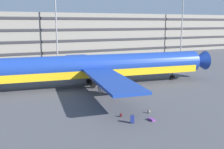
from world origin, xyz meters
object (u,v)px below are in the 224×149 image
at_px(backpack_large, 121,115).
at_px(backpack_orange, 149,111).
at_px(suitcase_small, 132,119).
at_px(airliner, 97,67).
at_px(suitcase_laid_flat, 152,119).

height_order(backpack_large, backpack_orange, backpack_orange).
xyz_separation_m(suitcase_small, backpack_large, (-0.27, 2.19, -0.24)).
relative_size(airliner, suitcase_small, 46.41).
xyz_separation_m(suitcase_laid_flat, backpack_large, (-2.55, 2.38, 0.08)).
distance_m(suitcase_laid_flat, backpack_large, 3.49).
xyz_separation_m(backpack_large, backpack_orange, (3.52, -0.31, 0.02)).
distance_m(suitcase_small, suitcase_laid_flat, 2.32).
relative_size(suitcase_small, suitcase_laid_flat, 1.09).
bearing_deg(suitcase_small, airliner, 81.56).
bearing_deg(backpack_large, suitcase_small, -82.99).
bearing_deg(backpack_large, backpack_orange, -4.98).
relative_size(airliner, backpack_large, 95.35).
distance_m(backpack_large, backpack_orange, 3.53).
bearing_deg(backpack_large, airliner, 79.37).
height_order(suitcase_small, backpack_large, suitcase_small).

